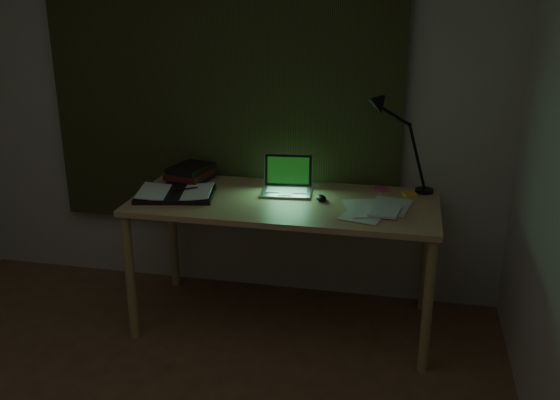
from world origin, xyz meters
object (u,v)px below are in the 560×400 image
(laptop, at_px, (286,177))
(loose_papers, at_px, (376,209))
(desk, at_px, (284,263))
(book_stack, at_px, (190,173))
(open_textbook, at_px, (176,193))
(desk_lamp, at_px, (428,145))

(laptop, bearing_deg, loose_papers, -25.20)
(desk, height_order, book_stack, book_stack)
(open_textbook, relative_size, book_stack, 1.64)
(laptop, relative_size, desk_lamp, 0.57)
(laptop, relative_size, book_stack, 1.22)
(loose_papers, height_order, desk_lamp, desk_lamp)
(open_textbook, height_order, desk_lamp, desk_lamp)
(desk, relative_size, book_stack, 6.49)
(book_stack, relative_size, loose_papers, 0.74)
(loose_papers, bearing_deg, desk_lamp, 55.94)
(open_textbook, xyz_separation_m, loose_papers, (1.13, -0.01, -0.01))
(open_textbook, relative_size, desk_lamp, 0.77)
(laptop, relative_size, loose_papers, 0.91)
(loose_papers, bearing_deg, laptop, 160.28)
(laptop, height_order, desk_lamp, desk_lamp)
(loose_papers, xyz_separation_m, desk_lamp, (0.25, 0.38, 0.27))
(loose_papers, relative_size, desk_lamp, 0.63)
(desk, xyz_separation_m, open_textbook, (-0.62, -0.07, 0.41))
(open_textbook, relative_size, loose_papers, 1.21)
(desk, relative_size, loose_papers, 4.81)
(laptop, xyz_separation_m, book_stack, (-0.62, 0.11, -0.05))
(book_stack, height_order, loose_papers, book_stack)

